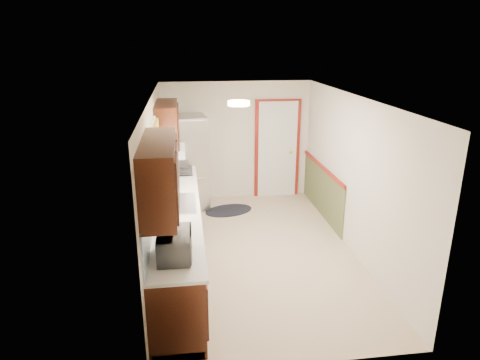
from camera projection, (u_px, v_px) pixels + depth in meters
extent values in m
cube|color=#C9B08D|center=(256.00, 251.00, 6.75)|extent=(3.20, 5.20, 0.12)
cube|color=white|center=(258.00, 98.00, 5.99)|extent=(3.20, 5.20, 0.12)
cube|color=silver|center=(236.00, 141.00, 8.72)|extent=(3.20, 0.10, 2.40)
cube|color=silver|center=(302.00, 261.00, 4.02)|extent=(3.20, 0.10, 2.40)
cube|color=silver|center=(155.00, 183.00, 6.19)|extent=(0.10, 5.20, 2.40)
cube|color=silver|center=(353.00, 175.00, 6.56)|extent=(0.10, 5.20, 2.40)
cube|color=#3A180D|center=(178.00, 238.00, 6.18)|extent=(0.60, 4.00, 0.90)
cube|color=white|center=(178.00, 208.00, 6.03)|extent=(0.63, 4.00, 0.04)
cube|color=#5DAAE4|center=(155.00, 189.00, 5.90)|extent=(0.02, 4.00, 0.55)
cube|color=#3A180D|center=(160.00, 175.00, 4.51)|extent=(0.35, 1.40, 0.75)
cube|color=#3A180D|center=(167.00, 126.00, 7.05)|extent=(0.35, 1.20, 0.75)
cube|color=white|center=(153.00, 159.00, 5.87)|extent=(0.02, 1.00, 0.90)
cube|color=orange|center=(155.00, 134.00, 5.76)|extent=(0.05, 1.12, 0.24)
cube|color=#B7B7BC|center=(177.00, 204.00, 6.12)|extent=(0.52, 0.82, 0.02)
cube|color=white|center=(172.00, 151.00, 7.24)|extent=(0.45, 0.60, 0.15)
cube|color=maroon|center=(277.00, 150.00, 8.87)|extent=(0.94, 0.05, 2.08)
cube|color=white|center=(277.00, 150.00, 8.84)|extent=(0.80, 0.04, 2.00)
cube|color=#4F5731|center=(322.00, 191.00, 8.07)|extent=(0.02, 2.30, 0.90)
cube|color=maroon|center=(323.00, 168.00, 7.92)|extent=(0.04, 2.30, 0.06)
cylinder|color=#FFD88C|center=(239.00, 103.00, 5.78)|extent=(0.30, 0.30, 0.06)
imported|color=white|center=(175.00, 242.00, 4.57)|extent=(0.30, 0.54, 0.36)
cube|color=#B7B7BC|center=(187.00, 163.00, 8.27)|extent=(0.84, 0.80, 1.82)
cylinder|color=black|center=(174.00, 174.00, 7.89)|extent=(0.02, 0.02, 1.28)
ellipsoid|color=black|center=(229.00, 210.00, 8.33)|extent=(1.08, 0.85, 0.01)
cube|color=black|center=(178.00, 171.00, 7.62)|extent=(0.52, 0.62, 0.02)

